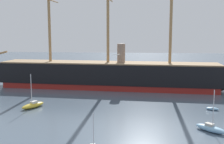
{
  "coord_description": "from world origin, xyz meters",
  "views": [
    {
      "loc": [
        4.42,
        -14.7,
        14.56
      ],
      "look_at": [
        -1.18,
        43.5,
        6.42
      ],
      "focal_mm": 44.04,
      "sensor_mm": 36.0,
      "label": 1
    }
  ],
  "objects_px": {
    "tall_ship": "(108,74)",
    "dinghy_alongside_stern": "(212,109)",
    "motorboat_distant_centre": "(124,82)",
    "seagull_in_flight": "(117,55)",
    "sailboat_alongside_bow": "(33,105)",
    "sailboat_mid_right": "(211,128)"
  },
  "relations": [
    {
      "from": "seagull_in_flight",
      "to": "sailboat_alongside_bow",
      "type": "bearing_deg",
      "value": 136.28
    },
    {
      "from": "tall_ship",
      "to": "sailboat_mid_right",
      "type": "bearing_deg",
      "value": -59.16
    },
    {
      "from": "tall_ship",
      "to": "sailboat_alongside_bow",
      "type": "distance_m",
      "value": 25.08
    },
    {
      "from": "sailboat_mid_right",
      "to": "dinghy_alongside_stern",
      "type": "bearing_deg",
      "value": 74.5
    },
    {
      "from": "dinghy_alongside_stern",
      "to": "motorboat_distant_centre",
      "type": "bearing_deg",
      "value": 125.19
    },
    {
      "from": "sailboat_alongside_bow",
      "to": "dinghy_alongside_stern",
      "type": "height_order",
      "value": "sailboat_alongside_bow"
    },
    {
      "from": "dinghy_alongside_stern",
      "to": "seagull_in_flight",
      "type": "bearing_deg",
      "value": -131.95
    },
    {
      "from": "tall_ship",
      "to": "seagull_in_flight",
      "type": "xyz_separation_m",
      "value": [
        5.38,
        -38.66,
        8.29
      ]
    },
    {
      "from": "dinghy_alongside_stern",
      "to": "motorboat_distant_centre",
      "type": "xyz_separation_m",
      "value": [
        -18.41,
        26.11,
        0.22
      ]
    },
    {
      "from": "dinghy_alongside_stern",
      "to": "seagull_in_flight",
      "type": "distance_m",
      "value": 28.04
    },
    {
      "from": "tall_ship",
      "to": "dinghy_alongside_stern",
      "type": "height_order",
      "value": "tall_ship"
    },
    {
      "from": "tall_ship",
      "to": "sailboat_alongside_bow",
      "type": "xyz_separation_m",
      "value": [
        -12.62,
        -21.45,
        -3.14
      ]
    },
    {
      "from": "dinghy_alongside_stern",
      "to": "seagull_in_flight",
      "type": "height_order",
      "value": "seagull_in_flight"
    },
    {
      "from": "seagull_in_flight",
      "to": "dinghy_alongside_stern",
      "type": "bearing_deg",
      "value": 48.05
    },
    {
      "from": "motorboat_distant_centre",
      "to": "tall_ship",
      "type": "bearing_deg",
      "value": -122.04
    },
    {
      "from": "sailboat_alongside_bow",
      "to": "seagull_in_flight",
      "type": "xyz_separation_m",
      "value": [
        18.0,
        -17.21,
        11.43
      ]
    },
    {
      "from": "tall_ship",
      "to": "dinghy_alongside_stern",
      "type": "relative_size",
      "value": 27.99
    },
    {
      "from": "tall_ship",
      "to": "sailboat_alongside_bow",
      "type": "bearing_deg",
      "value": -120.46
    },
    {
      "from": "seagull_in_flight",
      "to": "sailboat_mid_right",
      "type": "bearing_deg",
      "value": 26.42
    },
    {
      "from": "sailboat_alongside_bow",
      "to": "motorboat_distant_centre",
      "type": "distance_m",
      "value": 32.42
    },
    {
      "from": "sailboat_mid_right",
      "to": "motorboat_distant_centre",
      "type": "distance_m",
      "value": 41.12
    },
    {
      "from": "sailboat_alongside_bow",
      "to": "dinghy_alongside_stern",
      "type": "bearing_deg",
      "value": 2.83
    }
  ]
}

